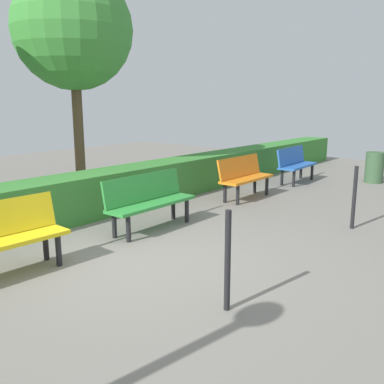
{
  "coord_description": "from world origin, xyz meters",
  "views": [
    {
      "loc": [
        3.5,
        3.86,
        1.99
      ],
      "look_at": [
        -1.68,
        -0.38,
        0.55
      ],
      "focal_mm": 39.95,
      "sensor_mm": 36.0,
      "label": 1
    }
  ],
  "objects_px": {
    "bench_orange": "(244,175)",
    "bench_green": "(149,199)",
    "trash_bin": "(374,167)",
    "bench_blue": "(295,163)",
    "tree_near": "(73,31)"
  },
  "relations": [
    {
      "from": "trash_bin",
      "to": "bench_orange",
      "type": "bearing_deg",
      "value": -23.85
    },
    {
      "from": "bench_orange",
      "to": "bench_green",
      "type": "distance_m",
      "value": 2.78
    },
    {
      "from": "bench_blue",
      "to": "bench_green",
      "type": "relative_size",
      "value": 0.9
    },
    {
      "from": "bench_orange",
      "to": "trash_bin",
      "type": "bearing_deg",
      "value": 155.87
    },
    {
      "from": "bench_blue",
      "to": "bench_orange",
      "type": "bearing_deg",
      "value": -3.06
    },
    {
      "from": "bench_blue",
      "to": "trash_bin",
      "type": "bearing_deg",
      "value": 125.23
    },
    {
      "from": "bench_green",
      "to": "trash_bin",
      "type": "bearing_deg",
      "value": 165.81
    },
    {
      "from": "bench_blue",
      "to": "tree_near",
      "type": "bearing_deg",
      "value": -33.68
    },
    {
      "from": "bench_blue",
      "to": "tree_near",
      "type": "height_order",
      "value": "tree_near"
    },
    {
      "from": "bench_orange",
      "to": "trash_bin",
      "type": "height_order",
      "value": "bench_orange"
    },
    {
      "from": "bench_orange",
      "to": "tree_near",
      "type": "height_order",
      "value": "tree_near"
    },
    {
      "from": "bench_blue",
      "to": "bench_green",
      "type": "height_order",
      "value": "same"
    },
    {
      "from": "bench_green",
      "to": "bench_blue",
      "type": "bearing_deg",
      "value": 179.54
    },
    {
      "from": "bench_green",
      "to": "tree_near",
      "type": "bearing_deg",
      "value": -104.8
    },
    {
      "from": "tree_near",
      "to": "trash_bin",
      "type": "distance_m",
      "value": 7.58
    }
  ]
}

